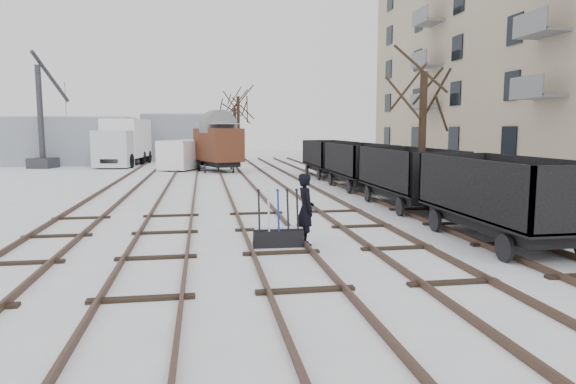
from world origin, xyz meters
The scene contains 17 objects.
ground centered at (0.00, 0.00, 0.00)m, with size 120.00×120.00×0.00m, color white.
tracks centered at (0.00, 13.67, 0.07)m, with size 13.90×52.00×0.16m.
shed_left centered at (-13.00, 36.00, 2.05)m, with size 10.00×8.00×4.10m.
shed_right centered at (-4.00, 40.00, 2.25)m, with size 7.00×6.00×4.50m.
ground_frame centered at (0.04, 0.80, 0.28)m, with size 1.31×0.46×1.49m.
worker centered at (0.79, 0.90, 0.95)m, with size 0.69×0.46×1.90m, color black.
freight_wagon_a centered at (6.00, 0.20, 0.88)m, with size 2.25×5.63×2.30m.
freight_wagon_b centered at (6.00, 6.60, 0.88)m, with size 2.25×5.63×2.30m.
freight_wagon_c centered at (6.00, 13.00, 0.88)m, with size 2.25×5.63×2.30m.
freight_wagon_d centered at (6.00, 19.40, 0.88)m, with size 2.25×5.63×2.30m.
box_van_wagon centered at (-0.75, 25.09, 1.99)m, with size 3.77×5.01×3.42m.
lorry centered at (-8.32, 32.27, 1.99)m, with size 3.53×8.77×3.87m.
panel_van centered at (-3.20, 27.23, 1.15)m, with size 3.96×5.45×2.21m.
crane centered at (-14.21, 30.71, 2.36)m, with size 2.18×5.35×8.96m.
tree_near centered at (6.77, 7.14, 2.64)m, with size 0.30×0.30×5.28m, color black.
tree_far_left centered at (0.95, 33.12, 2.42)m, with size 0.30×0.30×4.83m, color black.
tree_far_right centered at (1.53, 36.84, 3.05)m, with size 0.30×0.30×6.10m, color black.
Camera 1 is at (-1.86, -12.20, 3.06)m, focal length 32.00 mm.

